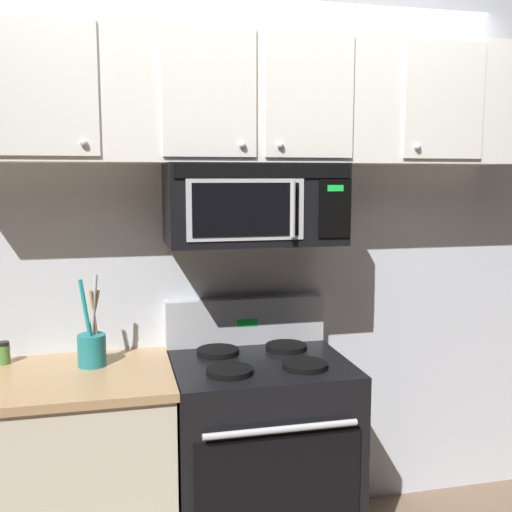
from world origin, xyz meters
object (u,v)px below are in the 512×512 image
stove_range (259,455)px  utensil_crock_teal (92,346)px  spice_jar (4,353)px  over_range_microwave (253,204)px

stove_range → utensil_crock_teal: size_ratio=2.88×
spice_jar → utensil_crock_teal: bearing=-17.3°
over_range_microwave → spice_jar: over_range_microwave is taller
stove_range → spice_jar: (-1.07, 0.21, 0.48)m
over_range_microwave → utensil_crock_teal: size_ratio=1.95×
utensil_crock_teal → spice_jar: bearing=162.7°
stove_range → spice_jar: size_ratio=11.61×
over_range_microwave → utensil_crock_teal: over_range_microwave is taller
stove_range → spice_jar: 1.19m
utensil_crock_teal → spice_jar: (-0.37, 0.11, -0.04)m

